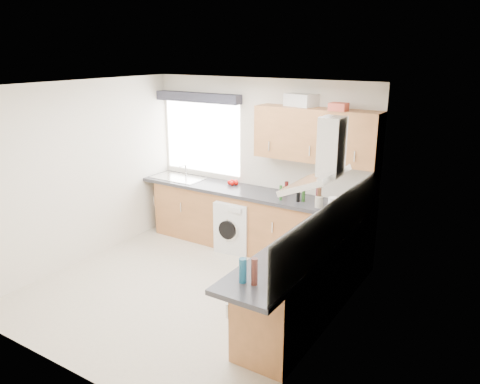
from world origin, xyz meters
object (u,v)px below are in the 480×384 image
Objects in this scene: extractor_hood at (323,163)px; washing_machine at (237,225)px; upper_cabinets at (316,135)px; oven at (309,279)px.

washing_machine is (-1.75, 1.10, -1.38)m from extractor_hood.
washing_machine is (-1.10, -0.23, -1.41)m from upper_cabinets.
upper_cabinets is 1.81m from washing_machine.
washing_machine is at bearing 147.85° from extractor_hood.
washing_machine is (-1.65, 1.10, -0.04)m from oven.
oven is at bearing 180.00° from extractor_hood.
extractor_hood reaches higher than oven.
oven is at bearing -67.46° from upper_cabinets.
upper_cabinets reaches higher than washing_machine.
washing_machine is at bearing 146.31° from oven.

